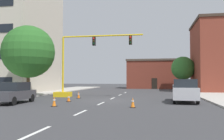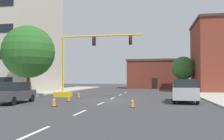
{
  "view_description": "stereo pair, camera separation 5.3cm",
  "coord_description": "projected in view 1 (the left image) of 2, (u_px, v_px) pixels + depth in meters",
  "views": [
    {
      "loc": [
        4.37,
        -22.52,
        1.98
      ],
      "look_at": [
        -0.34,
        4.1,
        2.99
      ],
      "focal_mm": 39.3,
      "sensor_mm": 36.0,
      "label": 1
    },
    {
      "loc": [
        4.42,
        -22.51,
        1.98
      ],
      "look_at": [
        -0.34,
        4.1,
        2.99
      ],
      "focal_mm": 39.3,
      "sensor_mm": 36.0,
      "label": 2
    }
  ],
  "objects": [
    {
      "name": "lane_stripe_seg_3",
      "position": [
        113.0,
        98.0,
        25.31
      ],
      "size": [
        0.16,
        2.4,
        0.01
      ],
      "primitive_type": "cube",
      "color": "silver",
      "rests_on": "ground_plane"
    },
    {
      "name": "building_brick_center",
      "position": [
        154.0,
        74.0,
        53.38
      ],
      "size": [
        11.72,
        7.64,
        6.16
      ],
      "color": "brown",
      "rests_on": "ground_plane"
    },
    {
      "name": "sidewalk_left",
      "position": [
        32.0,
        93.0,
        32.8
      ],
      "size": [
        6.0,
        56.0,
        0.14
      ],
      "primitive_type": "cube",
      "color": "#B2ADA3",
      "rests_on": "ground_plane"
    },
    {
      "name": "pickup_truck_silver",
      "position": [
        185.0,
        91.0,
        21.16
      ],
      "size": [
        2.36,
        5.52,
        1.99
      ],
      "color": "#BCBCC1",
      "rests_on": "ground_plane"
    },
    {
      "name": "building_tall_left",
      "position": [
        3.0,
        26.0,
        38.58
      ],
      "size": [
        15.17,
        13.85,
        20.57
      ],
      "color": "beige",
      "rests_on": "ground_plane"
    },
    {
      "name": "tree_left_near",
      "position": [
        29.0,
        52.0,
        27.51
      ],
      "size": [
        5.88,
        5.88,
        8.0
      ],
      "color": "#4C3823",
      "rests_on": "ground_plane"
    },
    {
      "name": "sedan_dark_gray_near_left",
      "position": [
        14.0,
        93.0,
        20.02
      ],
      "size": [
        2.05,
        4.58,
        1.74
      ],
      "color": "#3D3D42",
      "rests_on": "ground_plane"
    },
    {
      "name": "sidewalk_right",
      "position": [
        221.0,
        95.0,
        28.65
      ],
      "size": [
        6.0,
        56.0,
        0.14
      ],
      "primitive_type": "cube",
      "color": "#B2ADA3",
      "rests_on": "ground_plane"
    },
    {
      "name": "lane_stripe_seg_0",
      "position": [
        36.0,
        132.0,
        9.07
      ],
      "size": [
        0.16,
        2.4,
        0.01
      ],
      "primitive_type": "cube",
      "color": "silver",
      "rests_on": "ground_plane"
    },
    {
      "name": "lane_stripe_seg_1",
      "position": [
        81.0,
        113.0,
        14.49
      ],
      "size": [
        0.16,
        2.4,
        0.01
      ],
      "primitive_type": "cube",
      "color": "silver",
      "rests_on": "ground_plane"
    },
    {
      "name": "tree_right_far",
      "position": [
        183.0,
        68.0,
        40.92
      ],
      "size": [
        3.9,
        3.9,
        5.77
      ],
      "color": "#4C3823",
      "rests_on": "ground_plane"
    },
    {
      "name": "traffic_cone_roadside_d",
      "position": [
        69.0,
        98.0,
        21.5
      ],
      "size": [
        0.36,
        0.36,
        0.63
      ],
      "color": "black",
      "rests_on": "ground_plane"
    },
    {
      "name": "ground_plane",
      "position": [
        108.0,
        100.0,
        22.85
      ],
      "size": [
        160.0,
        160.0,
        0.0
      ],
      "primitive_type": "plane",
      "color": "#38383A"
    },
    {
      "name": "traffic_cone_roadside_b",
      "position": [
        79.0,
        95.0,
        25.3
      ],
      "size": [
        0.36,
        0.36,
        0.68
      ],
      "color": "black",
      "rests_on": "ground_plane"
    },
    {
      "name": "lane_stripe_seg_5",
      "position": [
        125.0,
        93.0,
        36.13
      ],
      "size": [
        0.16,
        2.4,
        0.01
      ],
      "primitive_type": "cube",
      "color": "silver",
      "rests_on": "ground_plane"
    },
    {
      "name": "lane_stripe_seg_2",
      "position": [
        101.0,
        103.0,
        19.9
      ],
      "size": [
        0.16,
        2.4,
        0.01
      ],
      "primitive_type": "cube",
      "color": "silver",
      "rests_on": "ground_plane"
    },
    {
      "name": "traffic_signal_gantry",
      "position": [
        74.0,
        76.0,
        27.31
      ],
      "size": [
        9.88,
        1.2,
        6.83
      ],
      "color": "yellow",
      "rests_on": "ground_plane"
    },
    {
      "name": "traffic_cone_roadside_c",
      "position": [
        54.0,
        101.0,
        17.71
      ],
      "size": [
        0.36,
        0.36,
        0.75
      ],
      "color": "black",
      "rests_on": "ground_plane"
    },
    {
      "name": "traffic_cone_roadside_a",
      "position": [
        133.0,
        103.0,
        17.01
      ],
      "size": [
        0.36,
        0.36,
        0.71
      ],
      "color": "black",
      "rests_on": "ground_plane"
    },
    {
      "name": "lane_stripe_seg_4",
      "position": [
        120.0,
        95.0,
        30.72
      ],
      "size": [
        0.16,
        2.4,
        0.01
      ],
      "primitive_type": "cube",
      "color": "silver",
      "rests_on": "ground_plane"
    }
  ]
}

